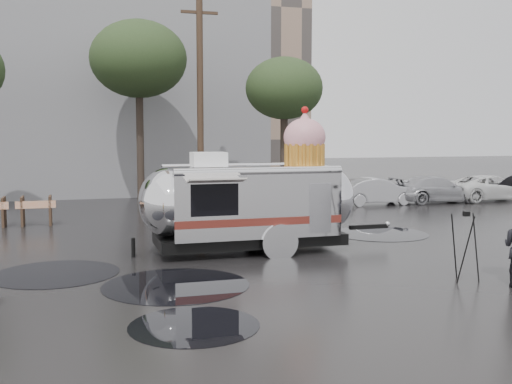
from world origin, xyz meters
name	(u,v)px	position (x,y,z in m)	size (l,w,h in m)	color
ground	(214,288)	(0.00, 0.00, 0.00)	(120.00, 120.00, 0.00)	black
puddles	(226,267)	(0.68, 1.77, 0.01)	(12.52, 9.88, 0.01)	black
grey_building	(51,73)	(-4.00, 24.00, 6.50)	(22.00, 12.00, 13.00)	slate
utility_pole	(200,99)	(2.50, 14.00, 4.62)	(1.60, 0.28, 9.00)	#473323
tree_mid	(139,60)	(0.00, 15.00, 6.34)	(4.20, 4.20, 8.03)	#382D26
tree_right	(284,89)	(6.00, 13.00, 5.06)	(3.36, 3.36, 6.42)	#382D26
parked_cars	(412,188)	(11.78, 12.00, 0.72)	(13.20, 1.90, 1.50)	silver
airstream_trailer	(252,199)	(1.83, 3.54, 1.39)	(7.35, 2.78, 3.96)	silver
tripod	(466,240)	(5.27, -0.97, 0.89)	(0.56, 0.62, 1.51)	black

